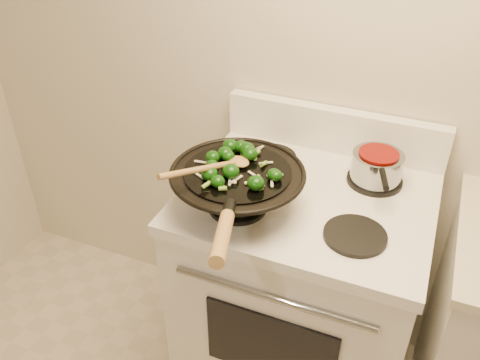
% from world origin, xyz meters
% --- Properties ---
extents(stove, '(0.78, 0.67, 1.08)m').
position_xyz_m(stove, '(-0.17, 1.17, 0.47)').
color(stove, white).
rests_on(stove, ground).
extents(wok, '(0.40, 0.65, 0.21)m').
position_xyz_m(wok, '(-0.35, 1.02, 1.00)').
color(wok, black).
rests_on(wok, stove).
extents(stirfry, '(0.28, 0.28, 0.04)m').
position_xyz_m(stirfry, '(-0.36, 1.03, 1.07)').
color(stirfry, '#0D3508').
rests_on(stirfry, wok).
extents(wooden_spoon, '(0.17, 0.30, 0.09)m').
position_xyz_m(wooden_spoon, '(-0.39, 0.98, 1.08)').
color(wooden_spoon, '#9F783F').
rests_on(wooden_spoon, wok).
extents(saucepan, '(0.16, 0.26, 0.10)m').
position_xyz_m(saucepan, '(0.01, 1.32, 0.98)').
color(saucepan, gray).
rests_on(saucepan, stove).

